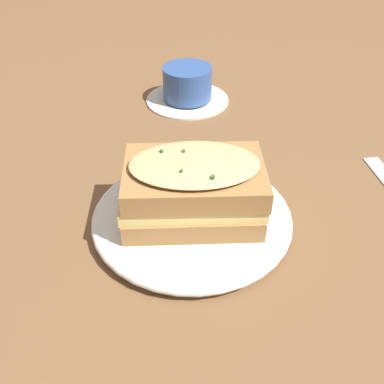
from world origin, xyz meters
name	(u,v)px	position (x,y,z in m)	size (l,w,h in m)	color
ground_plane	(172,235)	(0.00, 0.00, 0.00)	(2.40, 2.40, 0.00)	brown
dinner_plate	(192,218)	(0.01, 0.03, 0.01)	(0.23, 0.23, 0.02)	white
sandwich	(193,189)	(0.01, 0.03, 0.05)	(0.19, 0.17, 0.08)	#A37542
teacup_with_saucer	(187,86)	(-0.16, 0.30, 0.03)	(0.14, 0.14, 0.06)	silver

